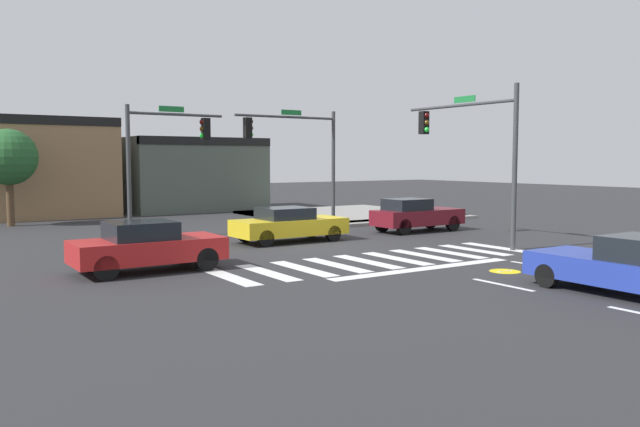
% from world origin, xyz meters
% --- Properties ---
extents(ground_plane, '(120.00, 120.00, 0.00)m').
position_xyz_m(ground_plane, '(0.00, 0.00, 0.00)').
color(ground_plane, '#2B2B2D').
extents(crosswalk_near, '(11.49, 3.20, 0.01)m').
position_xyz_m(crosswalk_near, '(0.00, -4.50, 0.00)').
color(crosswalk_near, silver).
rests_on(crosswalk_near, ground_plane).
extents(bike_detector_marking, '(0.90, 0.90, 0.01)m').
position_xyz_m(bike_detector_marking, '(1.66, -8.14, 0.00)').
color(bike_detector_marking, yellow).
rests_on(bike_detector_marking, ground_plane).
extents(curb_corner_northeast, '(10.00, 10.60, 0.15)m').
position_xyz_m(curb_corner_northeast, '(8.49, 9.42, 0.07)').
color(curb_corner_northeast, gray).
rests_on(curb_corner_northeast, ground_plane).
extents(storefront_row, '(17.16, 6.16, 5.62)m').
position_xyz_m(storefront_row, '(-1.88, 18.99, 2.60)').
color(storefront_row, '#93704C').
rests_on(storefront_row, ground_plane).
extents(traffic_signal_southeast, '(0.32, 5.67, 5.98)m').
position_xyz_m(traffic_signal_southeast, '(5.44, -3.16, 4.08)').
color(traffic_signal_southeast, '#383A3D').
rests_on(traffic_signal_southeast, ground_plane).
extents(traffic_signal_northeast, '(5.50, 0.32, 5.66)m').
position_xyz_m(traffic_signal_northeast, '(3.09, 5.90, 3.97)').
color(traffic_signal_northeast, '#383A3D').
rests_on(traffic_signal_northeast, ground_plane).
extents(traffic_signal_northwest, '(4.24, 0.32, 5.51)m').
position_xyz_m(traffic_signal_northwest, '(-3.64, 5.56, 3.83)').
color(traffic_signal_northwest, '#383A3D').
rests_on(traffic_signal_northwest, ground_plane).
extents(car_red, '(4.27, 1.91, 1.48)m').
position_xyz_m(car_red, '(-7.10, -2.42, 0.75)').
color(car_red, red).
rests_on(car_red, ground_plane).
extents(car_yellow, '(4.51, 1.88, 1.38)m').
position_xyz_m(car_yellow, '(-0.17, 1.21, 0.70)').
color(car_yellow, gold).
rests_on(car_yellow, ground_plane).
extents(car_blue, '(1.89, 4.33, 1.46)m').
position_xyz_m(car_blue, '(1.51, -12.01, 0.72)').
color(car_blue, '#23389E').
rests_on(car_blue, ground_plane).
extents(car_maroon, '(4.31, 1.71, 1.52)m').
position_xyz_m(car_maroon, '(6.52, 1.22, 0.77)').
color(car_maroon, maroon).
rests_on(car_maroon, ground_plane).
extents(roadside_tree, '(2.76, 2.76, 4.78)m').
position_xyz_m(roadside_tree, '(-8.50, 14.00, 3.37)').
color(roadside_tree, '#4C3823').
rests_on(roadside_tree, ground_plane).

